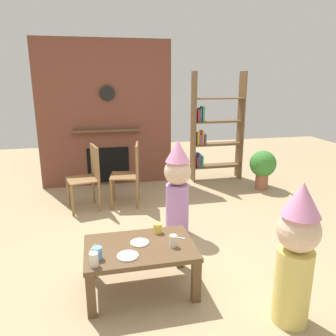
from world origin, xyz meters
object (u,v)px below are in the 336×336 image
paper_cup_near_right (97,253)px  paper_plate_rear (140,243)px  paper_plate_front (128,256)px  dining_chair_left (89,174)px  child_with_cone_hat (296,251)px  bookshelf (213,132)px  paper_cup_center (94,259)px  paper_cup_near_left (173,241)px  birthday_cake_slice (95,247)px  coffee_table (140,253)px  child_in_pink (177,185)px  potted_plant_tall (263,166)px  dining_chair_middle (131,171)px  paper_cup_far_left (158,228)px

paper_cup_near_right → paper_plate_rear: 0.41m
paper_plate_front → dining_chair_left: size_ratio=0.19×
child_with_cone_hat → bookshelf: bearing=-68.8°
paper_plate_front → paper_plate_rear: size_ratio=1.08×
paper_cup_center → paper_plate_rear: 0.48m
bookshelf → paper_cup_near_left: bearing=-115.7°
bookshelf → paper_cup_near_right: 3.73m
paper_cup_near_right → paper_cup_near_left: bearing=5.6°
birthday_cake_slice → dining_chair_left: size_ratio=0.11×
coffee_table → dining_chair_left: 2.05m
child_in_pink → dining_chair_left: size_ratio=1.26×
coffee_table → paper_cup_near_left: size_ratio=9.14×
paper_plate_rear → potted_plant_tall: (2.35, 2.20, -0.02)m
child_with_cone_hat → paper_plate_front: bearing=8.7°
paper_cup_near_right → dining_chair_middle: 2.21m
paper_plate_front → paper_cup_near_right: bearing=175.4°
paper_plate_rear → dining_chair_middle: bearing=85.5°
birthday_cake_slice → child_in_pink: child_in_pink is taller
paper_cup_far_left → paper_plate_front: 0.48m
paper_cup_center → dining_chair_left: bearing=91.1°
paper_cup_near_left → paper_cup_near_right: (-0.63, -0.06, -0.00)m
paper_cup_center → dining_chair_middle: 2.31m
paper_cup_near_right → potted_plant_tall: size_ratio=0.15×
dining_chair_left → bookshelf: bearing=-168.6°
paper_cup_near_right → child_in_pink: 1.46m
paper_plate_front → birthday_cake_slice: (-0.25, 0.14, 0.03)m
child_with_cone_hat → potted_plant_tall: child_with_cone_hat is taller
dining_chair_left → potted_plant_tall: (2.78, 0.24, -0.11)m
birthday_cake_slice → dining_chair_middle: bearing=75.3°
paper_plate_front → child_with_cone_hat: (1.17, -0.50, 0.17)m
paper_cup_center → child_in_pink: bearing=51.5°
birthday_cake_slice → child_with_cone_hat: 1.57m
paper_plate_front → birthday_cake_slice: size_ratio=1.74×
child_in_pink → potted_plant_tall: 2.18m
bookshelf → child_in_pink: (-1.14, -1.95, -0.27)m
bookshelf → paper_cup_near_right: bearing=-124.1°
dining_chair_middle → coffee_table: bearing=95.1°
paper_cup_near_left → potted_plant_tall: bearing=48.1°
potted_plant_tall → dining_chair_left: bearing=-175.0°
paper_cup_near_left → paper_plate_rear: bearing=156.5°
bookshelf → dining_chair_middle: size_ratio=2.11×
paper_plate_rear → paper_plate_front: bearing=-122.1°
child_with_cone_hat → child_in_pink: (-0.47, 1.63, 0.01)m
paper_cup_near_left → birthday_cake_slice: paper_cup_near_left is taller
bookshelf → coffee_table: bearing=-120.4°
paper_cup_far_left → dining_chair_middle: size_ratio=0.10×
paper_cup_center → birthday_cake_slice: size_ratio=1.10×
paper_cup_center → potted_plant_tall: bearing=42.1°
paper_plate_front → paper_plate_rear: same height
potted_plant_tall → coffee_table: bearing=-136.4°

